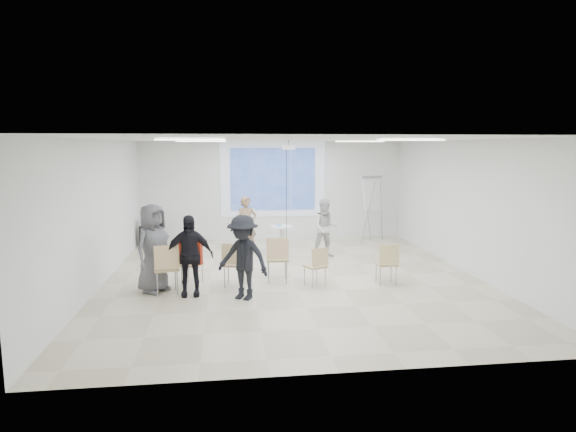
{
  "coord_description": "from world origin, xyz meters",
  "views": [
    {
      "loc": [
        -1.36,
        -10.14,
        2.87
      ],
      "look_at": [
        0.0,
        0.8,
        1.25
      ],
      "focal_mm": 30.0,
      "sensor_mm": 36.0,
      "label": 1
    }
  ],
  "objects": [
    {
      "name": "controller_right",
      "position": [
        0.94,
        2.13,
        1.13
      ],
      "size": [
        0.04,
        0.11,
        0.04
      ],
      "primitive_type": "cube",
      "rotation": [
        0.0,
        0.0,
        -0.01
      ],
      "color": "silver",
      "rests_on": "player_right"
    },
    {
      "name": "projection_halo",
      "position": [
        0.0,
        4.49,
        1.85
      ],
      "size": [
        3.2,
        0.01,
        2.3
      ],
      "primitive_type": "cube",
      "color": "silver",
      "rests_on": "wall_back"
    },
    {
      "name": "controller_left",
      "position": [
        -0.71,
        2.76,
        1.16
      ],
      "size": [
        0.08,
        0.14,
        0.04
      ],
      "primitive_type": "cube",
      "rotation": [
        0.0,
        0.0,
        0.32
      ],
      "color": "white",
      "rests_on": "player_left"
    },
    {
      "name": "ceiling",
      "position": [
        0.0,
        0.0,
        3.05
      ],
      "size": [
        8.0,
        9.0,
        0.1
      ],
      "primitive_type": "cube",
      "color": "white",
      "rests_on": "wall_back"
    },
    {
      "name": "floor",
      "position": [
        0.0,
        0.0,
        -0.05
      ],
      "size": [
        8.0,
        9.0,
        0.1
      ],
      "primitive_type": "cube",
      "color": "beige",
      "rests_on": "ground"
    },
    {
      "name": "wall_back",
      "position": [
        0.0,
        4.55,
        1.5
      ],
      "size": [
        8.0,
        0.1,
        3.0
      ],
      "primitive_type": "cube",
      "color": "silver",
      "rests_on": "floor"
    },
    {
      "name": "chair_left_mid",
      "position": [
        -2.17,
        -0.29,
        0.5
      ],
      "size": [
        0.52,
        0.54,
        0.84
      ],
      "rotation": [
        0.0,
        0.0,
        -0.39
      ],
      "color": "tan",
      "rests_on": "floor"
    },
    {
      "name": "chair_center",
      "position": [
        -0.37,
        -0.36,
        0.58
      ],
      "size": [
        0.49,
        0.52,
        0.99
      ],
      "rotation": [
        0.0,
        0.0,
        -0.06
      ],
      "color": "tan",
      "rests_on": "floor"
    },
    {
      "name": "chair_right_inner",
      "position": [
        0.41,
        -0.71,
        0.48
      ],
      "size": [
        0.52,
        0.53,
        0.82
      ],
      "rotation": [
        0.0,
        0.0,
        0.43
      ],
      "color": "tan",
      "rests_on": "floor"
    },
    {
      "name": "fluor_panel_sw",
      "position": [
        -2.0,
        -1.5,
        2.97
      ],
      "size": [
        1.2,
        0.3,
        0.02
      ],
      "primitive_type": "cube",
      "color": "white",
      "rests_on": "ceiling"
    },
    {
      "name": "fluor_panel_nw",
      "position": [
        -2.0,
        2.0,
        2.97
      ],
      "size": [
        1.2,
        0.3,
        0.02
      ],
      "primitive_type": "cube",
      "color": "white",
      "rests_on": "ceiling"
    },
    {
      "name": "player_left",
      "position": [
        -0.89,
        2.51,
        0.88
      ],
      "size": [
        0.74,
        0.61,
        1.75
      ],
      "primitive_type": "imported",
      "rotation": [
        0.0,
        0.0,
        0.32
      ],
      "color": "#94755A",
      "rests_on": "floor"
    },
    {
      "name": "wall_right",
      "position": [
        4.05,
        0.0,
        1.5
      ],
      "size": [
        0.1,
        9.0,
        3.0
      ],
      "primitive_type": "cube",
      "color": "silver",
      "rests_on": "floor"
    },
    {
      "name": "audience_left",
      "position": [
        -2.13,
        -0.99,
        0.9
      ],
      "size": [
        1.05,
        0.63,
        1.8
      ],
      "primitive_type": "imported",
      "rotation": [
        0.0,
        0.0,
        -0.0
      ],
      "color": "black",
      "rests_on": "floor"
    },
    {
      "name": "fluor_panel_se",
      "position": [
        2.0,
        -1.5,
        2.97
      ],
      "size": [
        1.2,
        0.3,
        0.02
      ],
      "primitive_type": "cube",
      "color": "white",
      "rests_on": "ceiling"
    },
    {
      "name": "audience_outer",
      "position": [
        -2.85,
        -0.65,
        0.98
      ],
      "size": [
        1.08,
        1.14,
        1.96
      ],
      "primitive_type": "imported",
      "rotation": [
        0.0,
        0.0,
        0.93
      ],
      "color": "#5C5B60",
      "rests_on": "floor"
    },
    {
      "name": "red_jacket",
      "position": [
        -2.15,
        -0.44,
        0.72
      ],
      "size": [
        0.5,
        0.29,
        0.47
      ],
      "primitive_type": "cube",
      "rotation": [
        0.0,
        0.0,
        -0.39
      ],
      "color": "#9E2513",
      "rests_on": "chair_left_mid"
    },
    {
      "name": "audience_mid",
      "position": [
        -1.11,
        -1.35,
        0.91
      ],
      "size": [
        1.33,
        1.17,
        1.81
      ],
      "primitive_type": "imported",
      "rotation": [
        0.0,
        0.0,
        -0.57
      ],
      "color": "black",
      "rests_on": "floor"
    },
    {
      "name": "player_right",
      "position": [
        1.12,
        1.88,
        0.84
      ],
      "size": [
        0.81,
        0.65,
        1.68
      ],
      "primitive_type": "imported",
      "rotation": [
        0.0,
        0.0,
        -0.01
      ],
      "color": "silver",
      "rests_on": "floor"
    },
    {
      "name": "pedestal_table",
      "position": [
        0.04,
        2.44,
        0.42
      ],
      "size": [
        0.65,
        0.65,
        0.76
      ],
      "rotation": [
        0.0,
        0.0,
        -0.06
      ],
      "color": "white",
      "rests_on": "floor"
    },
    {
      "name": "ceiling_projector",
      "position": [
        0.1,
        1.49,
        2.69
      ],
      "size": [
        0.3,
        0.25,
        3.0
      ],
      "color": "white",
      "rests_on": "ceiling"
    },
    {
      "name": "fluor_panel_ne",
      "position": [
        2.0,
        2.0,
        2.97
      ],
      "size": [
        1.2,
        0.3,
        0.02
      ],
      "primitive_type": "cube",
      "color": "white",
      "rests_on": "ceiling"
    },
    {
      "name": "laptop",
      "position": [
        -1.26,
        -0.45,
        0.5
      ],
      "size": [
        0.39,
        0.32,
        0.03
      ],
      "primitive_type": "imported",
      "rotation": [
        0.0,
        0.0,
        2.92
      ],
      "color": "black",
      "rests_on": "chair_left_inner"
    },
    {
      "name": "chair_left_inner",
      "position": [
        -1.28,
        -0.55,
        0.55
      ],
      "size": [
        0.53,
        0.55,
        0.93
      ],
      "rotation": [
        0.0,
        0.0,
        -0.23
      ],
      "color": "tan",
      "rests_on": "floor"
    },
    {
      "name": "projection_image",
      "position": [
        0.0,
        4.47,
        1.85
      ],
      "size": [
        2.6,
        0.01,
        1.9
      ],
      "primitive_type": "cube",
      "color": "#2E4D9C",
      "rests_on": "wall_back"
    },
    {
      "name": "av_cart",
      "position": [
        -3.63,
        3.87,
        0.36
      ],
      "size": [
        0.64,
        0.57,
        0.79
      ],
      "rotation": [
        0.0,
        0.0,
        0.34
      ],
      "color": "black",
      "rests_on": "floor"
    },
    {
      "name": "chair_far_left",
      "position": [
        -2.57,
        -0.89,
        0.59
      ],
      "size": [
        0.56,
        0.59,
        1.0
      ],
      "rotation": [
        0.0,
        0.0,
        0.21
      ],
      "color": "tan",
      "rests_on": "floor"
    },
    {
      "name": "flipchart_easel",
      "position": [
        2.88,
        3.63,
        1.46
      ],
      "size": [
        0.79,
        0.63,
        1.98
      ],
      "rotation": [
        0.0,
        0.0,
        0.43
      ],
      "color": "gray",
      "rests_on": "floor"
    },
    {
      "name": "wall_left",
      "position": [
        -4.05,
        0.0,
        1.5
      ],
      "size": [
        0.1,
        9.0,
        3.0
      ],
      "primitive_type": "cube",
      "color": "silver",
      "rests_on": "floor"
    },
    {
      "name": "chair_right_far",
      "position": [
        1.87,
        -0.79,
        0.51
      ],
      "size": [
        0.42,
        0.45,
        0.87
      ],
      "rotation": [
        0.0,
        0.0,
        -0.03
      ],
      "color": "tan",
      "rests_on": "floor"
    }
  ]
}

